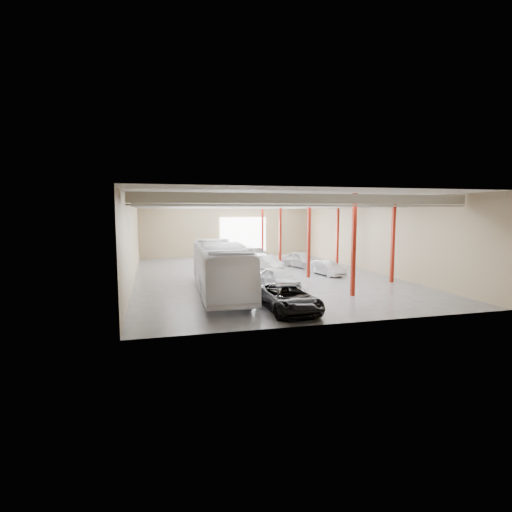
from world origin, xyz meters
name	(u,v)px	position (x,y,z in m)	size (l,w,h in m)	color
depot_shell	(261,220)	(0.13, 0.48, 4.98)	(22.12, 32.12, 7.06)	#49494E
coach_bus	(220,268)	(-4.86, -6.88, 1.82)	(3.06, 13.08, 3.64)	white
black_sedan	(288,298)	(-1.94, -13.00, 0.79)	(2.63, 5.71, 1.59)	black
car_row_a	(278,278)	(-0.27, -6.00, 0.77)	(1.82, 4.52, 1.54)	silver
car_row_b	(267,262)	(1.58, 3.52, 0.73)	(1.54, 4.41, 1.45)	silver
car_row_c	(256,254)	(2.50, 11.27, 0.76)	(2.13, 5.23, 1.52)	slate
car_right_near	(327,268)	(5.92, -1.30, 0.67)	(1.41, 4.04, 1.33)	#BABAC0
car_right_far	(302,260)	(5.50, 3.90, 0.83)	(1.97, 4.90, 1.67)	silver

